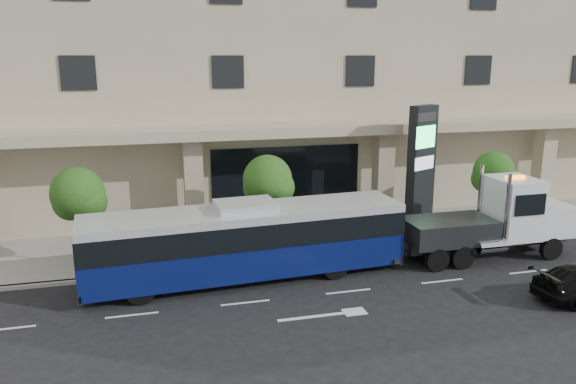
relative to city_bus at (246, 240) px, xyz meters
The scene contains 10 objects.
ground 3.97m from the city_bus, 11.88° to the right, with size 120.00×120.00×0.00m, color black.
sidewalk 5.75m from the city_bus, 50.30° to the left, with size 120.00×6.00×0.15m, color gray.
curb 4.07m from the city_bus, 19.57° to the left, with size 120.00×0.30×0.15m, color gray.
convention_center 17.24m from the city_bus, 76.46° to the left, with size 60.00×17.60×20.00m.
tree_left 7.19m from the city_bus, 156.15° to the left, with size 2.27×2.20×4.22m.
tree_mid 3.63m from the city_bus, 61.30° to the left, with size 2.28×2.20×4.38m.
tree_right 13.44m from the city_bus, 12.30° to the left, with size 2.10×2.00×4.04m.
city_bus is the anchor object (origin of this frame).
tow_truck 11.19m from the city_bus, ahead, with size 8.81×2.29×4.02m.
signage_pylon 10.10m from the city_bus, 20.08° to the left, with size 1.66×1.18×6.34m.
Camera 1 is at (-7.26, -20.22, 8.79)m, focal length 35.00 mm.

